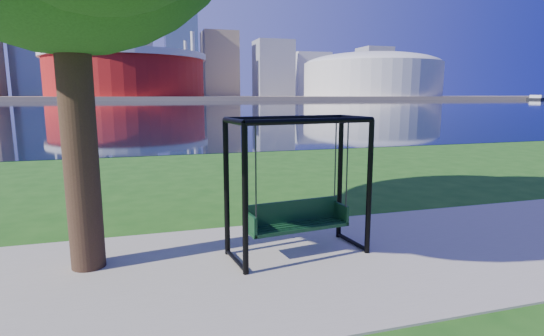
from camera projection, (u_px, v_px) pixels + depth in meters
name	position (u px, v px, depth m)	size (l,w,h in m)	color
ground	(259.00, 256.00, 6.69)	(900.00, 900.00, 0.00)	#1E5114
path	(267.00, 267.00, 6.21)	(120.00, 4.00, 0.03)	#9E937F
river	(152.00, 106.00, 103.05)	(900.00, 180.00, 0.02)	black
far_bank	(147.00, 98.00, 295.60)	(900.00, 228.00, 2.00)	#937F60
stadium	(127.00, 73.00, 223.48)	(83.00, 83.00, 32.00)	maroon
arena	(372.00, 74.00, 263.95)	(84.00, 84.00, 26.56)	beige
skyline	(138.00, 48.00, 301.16)	(392.00, 66.00, 96.50)	gray
swing	(297.00, 190.00, 6.56)	(2.22, 1.17, 2.18)	black
barge	(542.00, 98.00, 244.72)	(27.96, 17.99, 2.74)	black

